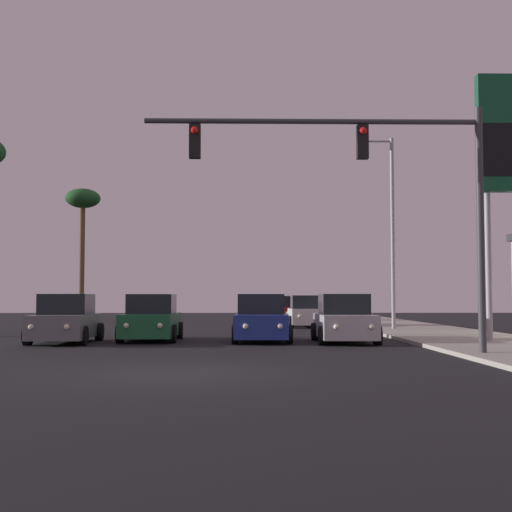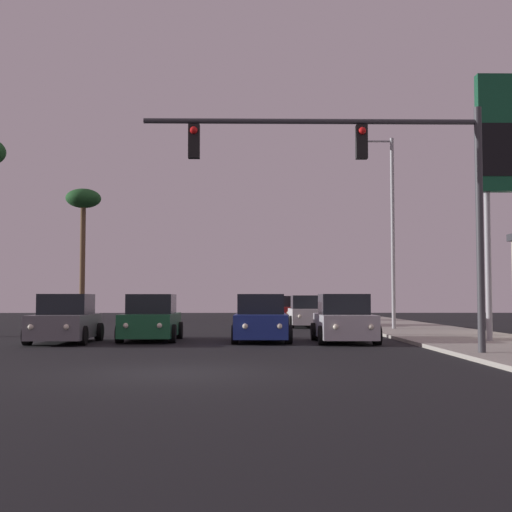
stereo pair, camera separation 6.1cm
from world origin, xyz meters
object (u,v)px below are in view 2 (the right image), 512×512
(car_white, at_px, (307,313))
(car_grey, at_px, (66,321))
(palm_tree_far, at_px, (83,206))
(gas_station_sign, at_px, (507,148))
(car_silver, at_px, (344,321))
(car_green, at_px, (151,320))
(street_lamp, at_px, (390,222))
(car_red, at_px, (295,310))
(traffic_light_mast, at_px, (378,174))
(car_blue, at_px, (261,320))

(car_white, distance_m, car_grey, 16.17)
(palm_tree_far, bearing_deg, gas_station_sign, -51.54)
(car_silver, height_order, car_green, same)
(gas_station_sign, relative_size, palm_tree_far, 0.99)
(car_silver, distance_m, street_lamp, 10.18)
(car_white, relative_size, car_grey, 0.99)
(car_red, height_order, traffic_light_mast, traffic_light_mast)
(car_grey, xyz_separation_m, palm_tree_far, (-4.92, 24.05, 7.10))
(car_white, relative_size, street_lamp, 0.48)
(car_grey, xyz_separation_m, car_blue, (6.75, 0.53, 0.00))
(traffic_light_mast, bearing_deg, palm_tree_far, 115.86)
(street_lamp, relative_size, gas_station_sign, 1.00)
(car_grey, bearing_deg, street_lamp, -148.58)
(car_blue, bearing_deg, car_green, -6.94)
(car_red, height_order, street_lamp, street_lamp)
(car_silver, distance_m, gas_station_sign, 8.04)
(car_white, xyz_separation_m, car_green, (-6.69, -11.97, 0.00))
(car_grey, relative_size, car_silver, 1.00)
(street_lamp, bearing_deg, car_white, 127.76)
(car_green, relative_size, palm_tree_far, 0.48)
(car_grey, relative_size, car_green, 1.01)
(car_white, relative_size, palm_tree_far, 0.48)
(car_blue, xyz_separation_m, gas_station_sign, (8.28, -1.60, 5.86))
(car_red, bearing_deg, car_green, 74.28)
(traffic_light_mast, bearing_deg, car_red, 90.57)
(palm_tree_far, bearing_deg, car_blue, -63.60)
(car_grey, relative_size, car_red, 1.00)
(palm_tree_far, bearing_deg, car_red, -9.43)
(traffic_light_mast, relative_size, street_lamp, 1.00)
(car_grey, distance_m, car_red, 23.63)
(car_red, height_order, palm_tree_far, palm_tree_far)
(traffic_light_mast, distance_m, street_lamp, 15.05)
(car_white, relative_size, car_green, 1.00)
(car_blue, bearing_deg, street_lamp, -126.57)
(car_grey, relative_size, palm_tree_far, 0.48)
(palm_tree_far, bearing_deg, car_silver, -58.86)
(gas_station_sign, bearing_deg, car_green, 169.84)
(car_silver, height_order, car_blue, same)
(street_lamp, height_order, palm_tree_far, street_lamp)
(car_red, bearing_deg, street_lamp, 107.46)
(car_blue, bearing_deg, car_red, -95.70)
(car_red, height_order, car_blue, same)
(car_red, bearing_deg, traffic_light_mast, 92.75)
(car_red, distance_m, traffic_light_mast, 28.11)
(car_silver, xyz_separation_m, palm_tree_far, (-14.55, 24.08, 7.10))
(car_blue, xyz_separation_m, palm_tree_far, (-11.68, 23.52, 7.10))
(car_green, xyz_separation_m, traffic_light_mast, (6.91, -7.26, 4.05))
(car_white, xyz_separation_m, car_silver, (0.13, -13.12, 0.00))
(gas_station_sign, bearing_deg, car_red, 103.84)
(gas_station_sign, bearing_deg, car_white, 111.39)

